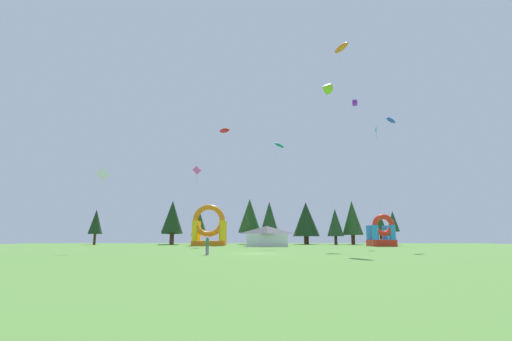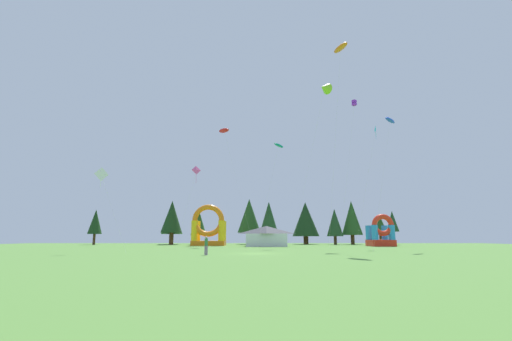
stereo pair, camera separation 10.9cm
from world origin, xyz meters
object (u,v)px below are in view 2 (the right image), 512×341
kite_lime_delta (325,88)px  kite_red_parafoil (225,131)px  kite_orange_parafoil (341,48)px  kite_purple_box (355,103)px  kite_white_diamond (102,175)px  festival_tent (267,236)px  person_left_edge (207,244)px  kite_teal_parafoil (279,145)px  kite_pink_diamond (197,171)px  inflatable_red_slide (209,230)px  inflatable_blue_arch (382,235)px  kite_cyan_diamond (376,131)px  kite_blue_parafoil (391,120)px

kite_lime_delta → kite_red_parafoil: (-17.15, 17.32, -1.80)m
kite_orange_parafoil → kite_purple_box: size_ratio=1.10×
kite_white_diamond → festival_tent: 32.61m
kite_lime_delta → kite_white_diamond: 34.98m
person_left_edge → kite_teal_parafoil: bearing=82.5°
kite_pink_diamond → kite_white_diamond: bearing=-111.3°
kite_pink_diamond → inflatable_red_slide: (0.65, 12.55, -9.56)m
kite_lime_delta → inflatable_red_slide: (-19.95, 18.66, -21.57)m
kite_orange_parafoil → person_left_edge: bearing=-146.5°
kite_teal_parafoil → person_left_edge: 29.32m
inflatable_red_slide → festival_tent: 12.90m
kite_white_diamond → kite_purple_box: size_ratio=0.36×
kite_teal_parafoil → inflatable_blue_arch: 25.80m
kite_red_parafoil → inflatable_blue_arch: bearing=-5.5°
kite_lime_delta → kite_white_diamond: bearing=-154.8°
kite_orange_parafoil → kite_white_diamond: kite_orange_parafoil is taller
kite_pink_diamond → inflatable_blue_arch: kite_pink_diamond is taller
person_left_edge → festival_tent: bearing=90.2°
kite_cyan_diamond → kite_blue_parafoil: bearing=-96.1°
inflatable_blue_arch → kite_pink_diamond: bearing=-165.7°
kite_white_diamond → inflatable_red_slide: size_ratio=1.15×
kite_blue_parafoil → kite_purple_box: size_ratio=0.71×
kite_lime_delta → kite_teal_parafoil: (-6.91, 5.51, -7.84)m
kite_white_diamond → kite_purple_box: (34.95, 21.45, 16.56)m
kite_orange_parafoil → kite_teal_parafoil: bearing=123.0°
kite_teal_parafoil → kite_blue_parafoil: bearing=-33.8°
kite_blue_parafoil → inflatable_red_slide: (-28.08, 23.21, -14.82)m
kite_cyan_diamond → kite_white_diamond: kite_cyan_diamond is taller
kite_lime_delta → person_left_edge: bearing=-131.1°
kite_pink_diamond → kite_orange_parafoil: 29.36m
kite_teal_parafoil → inflatable_blue_arch: (19.22, 8.98, -14.69)m
kite_pink_diamond → person_left_edge: 26.97m
kite_cyan_diamond → kite_red_parafoil: bearing=153.9°
kite_pink_diamond → festival_tent: size_ratio=1.84×
kite_purple_box → inflatable_red_slide: 36.25m
kite_white_diamond → festival_tent: (19.28, 25.42, -6.74)m
kite_teal_parafoil → inflatable_blue_arch: kite_teal_parafoil is taller
kite_blue_parafoil → inflatable_blue_arch: bearing=77.6°
kite_teal_parafoil → kite_red_parafoil: bearing=130.9°
kite_white_diamond → inflatable_blue_arch: size_ratio=1.57×
kite_red_parafoil → festival_tent: 23.10m
kite_lime_delta → festival_tent: (-8.86, 12.19, -22.75)m
kite_teal_parafoil → inflatable_red_slide: size_ratio=2.18×
kite_pink_diamond → kite_orange_parafoil: kite_orange_parafoil is taller
person_left_edge → kite_white_diamond: bearing=173.0°
kite_cyan_diamond → festival_tent: 25.98m
kite_blue_parafoil → festival_tent: kite_blue_parafoil is taller
inflatable_red_slide → kite_white_diamond: bearing=-104.4°
kite_lime_delta → inflatable_blue_arch: kite_lime_delta is taller
kite_red_parafoil → kite_purple_box: bearing=-20.8°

